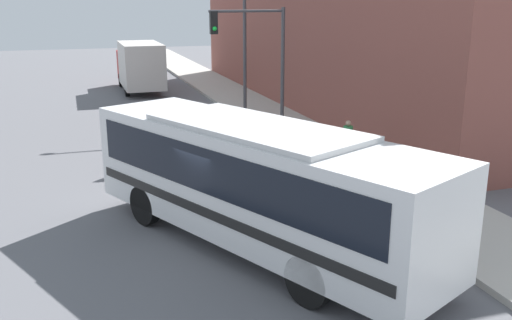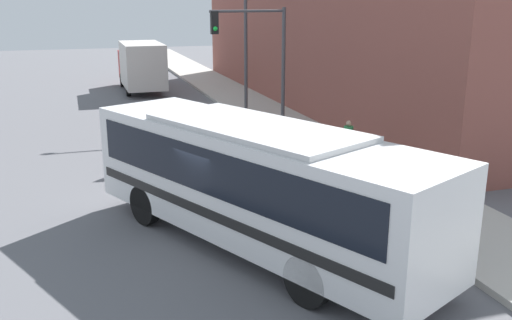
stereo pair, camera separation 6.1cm
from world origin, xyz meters
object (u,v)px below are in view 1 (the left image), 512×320
object	(u,v)px
city_bus	(255,177)
fire_hydrant	(334,158)
delivery_truck	(140,65)
street_lamp	(237,21)
traffic_light_pole	(258,49)
pedestrian_near_corner	(348,142)

from	to	relation	value
city_bus	fire_hydrant	bearing A→B (deg)	22.60
delivery_truck	fire_hydrant	world-z (taller)	delivery_truck
street_lamp	delivery_truck	bearing A→B (deg)	113.66
traffic_light_pole	pedestrian_near_corner	bearing A→B (deg)	-71.32
delivery_truck	traffic_light_pole	xyz separation A→B (m)	(3.22, -15.02, 2.15)
fire_hydrant	street_lamp	world-z (taller)	street_lamp
fire_hydrant	pedestrian_near_corner	xyz separation A→B (m)	(0.76, 0.48, 0.42)
traffic_light_pole	pedestrian_near_corner	size ratio (longest dim) A/B	3.42
delivery_truck	city_bus	bearing A→B (deg)	-90.78
fire_hydrant	pedestrian_near_corner	distance (m)	1.00
street_lamp	traffic_light_pole	bearing A→B (deg)	-97.56
traffic_light_pole	street_lamp	distance (m)	6.02
city_bus	delivery_truck	xyz separation A→B (m)	(0.35, 25.61, -0.09)
city_bus	pedestrian_near_corner	size ratio (longest dim) A/B	6.46
street_lamp	city_bus	bearing A→B (deg)	-104.78
street_lamp	fire_hydrant	bearing A→B (deg)	-89.13
city_bus	delivery_truck	size ratio (longest dim) A/B	1.43
city_bus	fire_hydrant	xyz separation A→B (m)	(4.52, 5.02, -1.27)
pedestrian_near_corner	fire_hydrant	bearing A→B (deg)	-147.95
city_bus	traffic_light_pole	size ratio (longest dim) A/B	1.89
city_bus	delivery_truck	world-z (taller)	delivery_truck
traffic_light_pole	fire_hydrant	bearing A→B (deg)	-80.25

